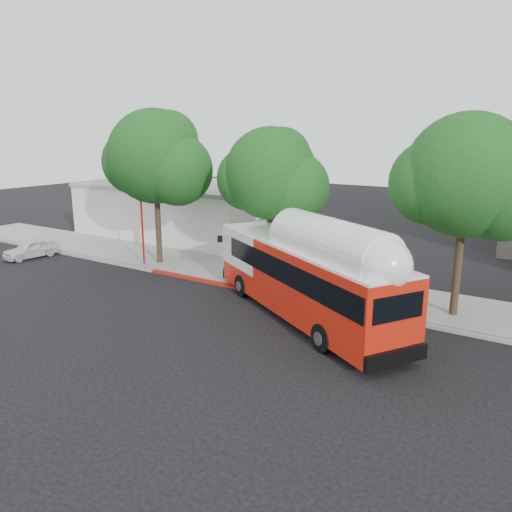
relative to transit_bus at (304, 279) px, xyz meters
The scene contains 11 objects.
ground 4.23m from the transit_bus, 149.41° to the right, with size 120.00×120.00×0.00m, color black.
sidewalk 5.89m from the transit_bus, 125.74° to the left, with size 60.00×5.00×0.15m, color gray.
curb_strip 4.21m from the transit_bus, 149.15° to the left, with size 60.00×0.30×0.15m, color gray.
red_curb_segment 6.81m from the transit_bus, 162.67° to the left, with size 10.00×0.32×0.16m, color maroon.
street_tree_left 13.24m from the transit_bus, 162.96° to the left, with size 6.67×5.80×9.74m.
street_tree_mid 6.96m from the transit_bus, 133.25° to the left, with size 5.75×5.00×8.62m.
street_tree_right 8.53m from the transit_bus, 32.47° to the left, with size 6.21×5.40×9.18m.
low_commercial_bldg 21.08m from the transit_bus, 145.09° to the left, with size 16.20×10.20×4.25m.
transit_bus is the anchor object (origin of this frame).
parked_car 20.87m from the transit_bus, behind, with size 3.61×1.45×1.23m, color silver.
signal_pole 13.08m from the transit_bus, 168.17° to the left, with size 0.13×0.42×4.44m.
Camera 1 is at (13.11, -17.31, 8.25)m, focal length 35.00 mm.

